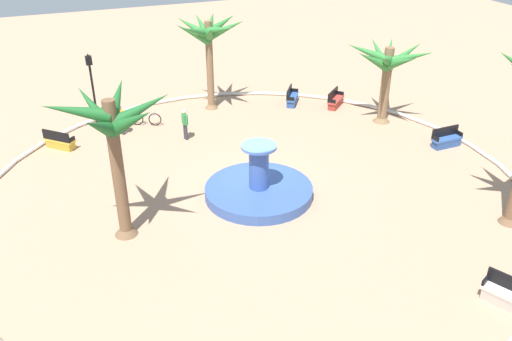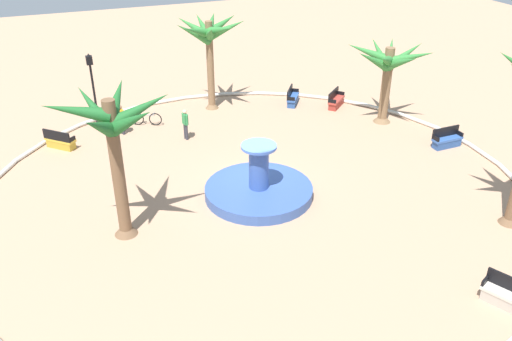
# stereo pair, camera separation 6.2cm
# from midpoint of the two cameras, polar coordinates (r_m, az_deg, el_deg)

# --- Properties ---
(ground_plane) EXTENTS (80.00, 80.00, 0.00)m
(ground_plane) POSITION_cam_midpoint_polar(r_m,az_deg,el_deg) (23.39, -0.05, -1.93)
(ground_plane) COLOR tan
(plaza_curb) EXTENTS (23.54, 23.54, 0.20)m
(plaza_curb) POSITION_cam_midpoint_polar(r_m,az_deg,el_deg) (23.34, -0.05, -1.72)
(plaza_curb) COLOR silver
(plaza_curb) RESTS_ON ground
(fountain) EXTENTS (4.58, 4.58, 2.41)m
(fountain) POSITION_cam_midpoint_polar(r_m,az_deg,el_deg) (22.68, 0.37, -2.01)
(fountain) COLOR #38569E
(fountain) RESTS_ON ground
(palm_tree_by_curb) EXTENTS (4.37, 4.06, 5.69)m
(palm_tree_by_curb) POSITION_cam_midpoint_polar(r_m,az_deg,el_deg) (19.11, -14.94, 3.83)
(palm_tree_by_curb) COLOR brown
(palm_tree_by_curb) RESTS_ON ground
(palm_tree_mid_plaza) EXTENTS (4.08, 4.18, 5.36)m
(palm_tree_mid_plaza) POSITION_cam_midpoint_polar(r_m,az_deg,el_deg) (30.65, -4.97, 14.08)
(palm_tree_mid_plaza) COLOR brown
(palm_tree_mid_plaza) RESTS_ON ground
(palm_tree_far_side) EXTENTS (4.46, 4.43, 4.45)m
(palm_tree_far_side) POSITION_cam_midpoint_polar(r_m,az_deg,el_deg) (29.68, 13.99, 10.87)
(palm_tree_far_side) COLOR brown
(palm_tree_far_side) RESTS_ON ground
(bench_east) EXTENTS (1.50, 1.47, 1.00)m
(bench_east) POSITION_cam_midpoint_polar(r_m,az_deg,el_deg) (28.52, -20.06, 2.89)
(bench_east) COLOR gold
(bench_east) RESTS_ON ground
(bench_west) EXTENTS (1.31, 1.60, 1.00)m
(bench_west) POSITION_cam_midpoint_polar(r_m,az_deg,el_deg) (32.41, 3.96, 7.65)
(bench_west) COLOR #335BA8
(bench_west) RESTS_ON ground
(bench_north) EXTENTS (1.14, 1.66, 1.00)m
(bench_north) POSITION_cam_midpoint_polar(r_m,az_deg,el_deg) (18.97, 25.29, -12.12)
(bench_north) COLOR beige
(bench_north) RESTS_ON ground
(bench_southeast) EXTENTS (1.52, 1.44, 1.00)m
(bench_southeast) POSITION_cam_midpoint_polar(r_m,az_deg,el_deg) (32.27, 8.55, 7.30)
(bench_southeast) COLOR #B73D33
(bench_southeast) RESTS_ON ground
(bench_southwest) EXTENTS (1.61, 0.55, 1.00)m
(bench_southwest) POSITION_cam_midpoint_polar(r_m,az_deg,el_deg) (28.59, 19.69, 3.03)
(bench_southwest) COLOR #335BA8
(bench_southwest) RESTS_ON ground
(lamppost) EXTENTS (0.32, 0.32, 4.07)m
(lamppost) POSITION_cam_midpoint_polar(r_m,az_deg,el_deg) (29.80, -16.91, 8.75)
(lamppost) COLOR black
(lamppost) RESTS_ON ground
(bicycle_red_frame) EXTENTS (1.58, 0.80, 0.94)m
(bicycle_red_frame) POSITION_cam_midpoint_polar(r_m,az_deg,el_deg) (30.00, -11.54, 5.44)
(bicycle_red_frame) COLOR black
(bicycle_red_frame) RESTS_ON ground
(person_cyclist_helmet) EXTENTS (0.33, 0.48, 1.63)m
(person_cyclist_helmet) POSITION_cam_midpoint_polar(r_m,az_deg,el_deg) (28.99, -14.11, 5.45)
(person_cyclist_helmet) COLOR #33333D
(person_cyclist_helmet) RESTS_ON ground
(person_cyclist_photo) EXTENTS (0.26, 0.52, 1.64)m
(person_cyclist_photo) POSITION_cam_midpoint_polar(r_m,az_deg,el_deg) (27.76, -7.47, 5.06)
(person_cyclist_photo) COLOR #33333D
(person_cyclist_photo) RESTS_ON ground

